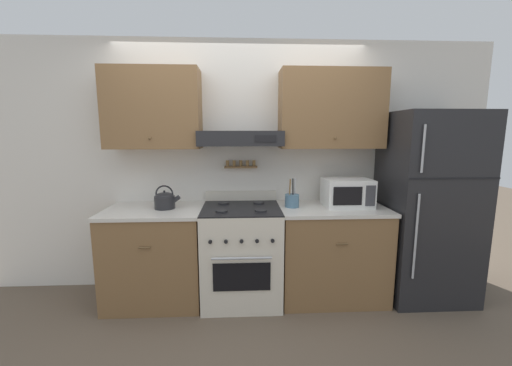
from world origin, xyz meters
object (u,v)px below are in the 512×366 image
at_px(stove_range, 242,253).
at_px(tea_kettle, 165,200).
at_px(utensil_crock, 292,200).
at_px(refrigerator, 427,206).
at_px(microwave, 347,192).

distance_m(stove_range, tea_kettle, 0.90).
xyz_separation_m(tea_kettle, utensil_crock, (1.21, 0.00, -0.02)).
bearing_deg(stove_range, tea_kettle, 177.92).
relative_size(refrigerator, utensil_crock, 6.56).
height_order(stove_range, tea_kettle, tea_kettle).
relative_size(stove_range, tea_kettle, 4.14).
relative_size(refrigerator, tea_kettle, 7.40).
bearing_deg(utensil_crock, refrigerator, -1.41).
height_order(refrigerator, tea_kettle, refrigerator).
bearing_deg(microwave, refrigerator, -3.66).
bearing_deg(microwave, stove_range, -177.57).
height_order(tea_kettle, utensil_crock, utensil_crock).
bearing_deg(microwave, utensil_crock, -178.13).
distance_m(tea_kettle, utensil_crock, 1.21).
height_order(tea_kettle, microwave, microwave).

